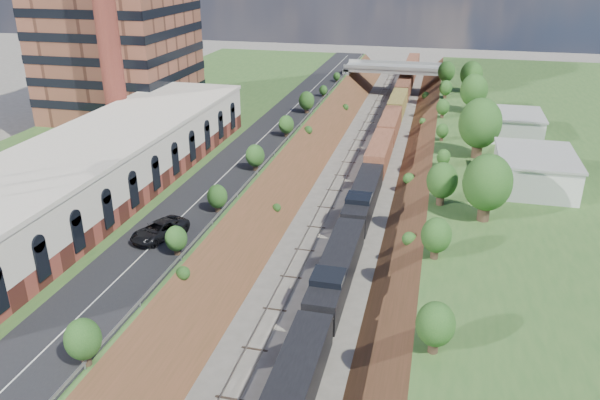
# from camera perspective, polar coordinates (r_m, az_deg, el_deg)

# --- Properties ---
(platform_left) EXTENTS (44.00, 180.00, 5.00)m
(platform_left) POSITION_cam_1_polar(r_m,az_deg,el_deg) (97.31, -14.16, 4.56)
(platform_left) COLOR #335A25
(platform_left) RESTS_ON ground
(platform_right) EXTENTS (44.00, 180.00, 5.00)m
(platform_right) POSITION_cam_1_polar(r_m,az_deg,el_deg) (89.34, 26.89, 1.03)
(platform_right) COLOR #335A25
(platform_right) RESTS_ON ground
(embankment_left) EXTENTS (10.00, 180.00, 10.00)m
(embankment_left) POSITION_cam_1_polar(r_m,az_deg,el_deg) (90.33, -1.49, 2.15)
(embankment_left) COLOR brown
(embankment_left) RESTS_ON ground
(embankment_right) EXTENTS (10.00, 180.00, 10.00)m
(embankment_right) POSITION_cam_1_polar(r_m,az_deg,el_deg) (87.54, 12.55, 0.88)
(embankment_right) COLOR brown
(embankment_right) RESTS_ON ground
(rail_left_track) EXTENTS (1.58, 180.00, 0.18)m
(rail_left_track) POSITION_cam_1_polar(r_m,az_deg,el_deg) (88.60, 3.76, 1.74)
(rail_left_track) COLOR gray
(rail_left_track) RESTS_ON ground
(rail_right_track) EXTENTS (1.58, 180.00, 0.18)m
(rail_right_track) POSITION_cam_1_polar(r_m,az_deg,el_deg) (87.94, 7.10, 1.44)
(rail_right_track) COLOR gray
(rail_right_track) RESTS_ON ground
(road) EXTENTS (8.00, 180.00, 0.10)m
(road) POSITION_cam_1_polar(r_m,az_deg,el_deg) (89.89, -4.31, 5.40)
(road) COLOR black
(road) RESTS_ON platform_left
(guardrail) EXTENTS (0.10, 171.00, 0.70)m
(guardrail) POSITION_cam_1_polar(r_m,az_deg,el_deg) (88.42, -1.81, 5.49)
(guardrail) COLOR #99999E
(guardrail) RESTS_ON platform_left
(commercial_building) EXTENTS (14.30, 62.30, 7.00)m
(commercial_building) POSITION_cam_1_polar(r_m,az_deg,el_deg) (75.05, -18.75, 3.38)
(commercial_building) COLOR brown
(commercial_building) RESTS_ON platform_left
(smokestack) EXTENTS (3.20, 3.20, 40.00)m
(smokestack) POSITION_cam_1_polar(r_m,az_deg,el_deg) (90.98, -18.53, 17.39)
(smokestack) COLOR brown
(smokestack) RESTS_ON platform_left
(overpass) EXTENTS (24.50, 8.30, 7.40)m
(overpass) POSITION_cam_1_polar(r_m,az_deg,el_deg) (146.41, 9.25, 12.02)
(overpass) COLOR gray
(overpass) RESTS_ON ground
(white_building_near) EXTENTS (9.00, 12.00, 4.00)m
(white_building_near) POSITION_cam_1_polar(r_m,az_deg,el_deg) (78.57, 21.90, 2.62)
(white_building_near) COLOR silver
(white_building_near) RESTS_ON platform_right
(white_building_far) EXTENTS (8.00, 10.00, 3.60)m
(white_building_far) POSITION_cam_1_polar(r_m,az_deg,el_deg) (99.42, 20.15, 6.83)
(white_building_far) COLOR silver
(white_building_far) RESTS_ON platform_right
(tree_right_large) EXTENTS (5.25, 5.25, 7.61)m
(tree_right_large) POSITION_cam_1_polar(r_m,az_deg,el_deg) (65.76, 17.82, 1.58)
(tree_right_large) COLOR #473323
(tree_right_large) RESTS_ON platform_right
(tree_left_crest) EXTENTS (2.45, 2.45, 3.55)m
(tree_left_crest) POSITION_cam_1_polar(r_m,az_deg,el_deg) (53.67, -13.65, -5.64)
(tree_left_crest) COLOR #473323
(tree_left_crest) RESTS_ON platform_left
(freight_train) EXTENTS (3.09, 157.45, 4.61)m
(freight_train) POSITION_cam_1_polar(r_m,az_deg,el_deg) (108.56, 8.67, 6.98)
(freight_train) COLOR black
(freight_train) RESTS_ON ground
(suv) EXTENTS (5.11, 6.99, 1.77)m
(suv) POSITION_cam_1_polar(r_m,az_deg,el_deg) (61.56, -13.54, -2.86)
(suv) COLOR black
(suv) RESTS_ON road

